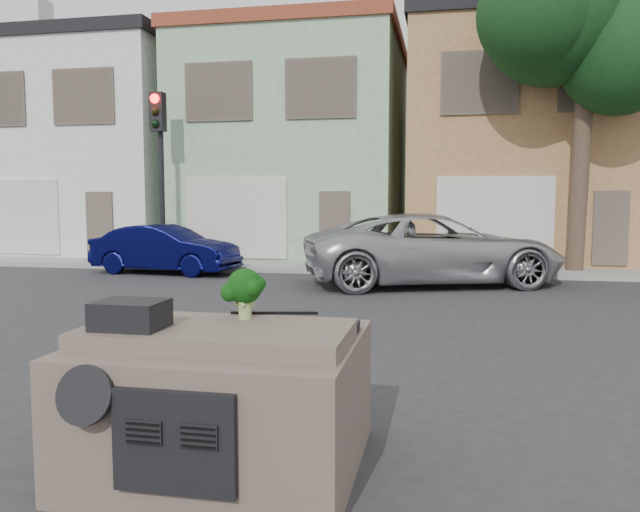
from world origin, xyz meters
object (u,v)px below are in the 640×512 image
(broccoli, at_px, (245,293))
(silver_pickup, at_px, (432,284))
(traffic_signal, at_px, (160,181))
(navy_sedan, at_px, (166,273))

(broccoli, bearing_deg, silver_pickup, 83.24)
(traffic_signal, height_order, broccoli, traffic_signal)
(traffic_signal, bearing_deg, silver_pickup, -13.91)
(navy_sedan, bearing_deg, silver_pickup, -90.24)
(navy_sedan, relative_size, traffic_signal, 0.79)
(silver_pickup, bearing_deg, broccoli, 153.80)
(silver_pickup, bearing_deg, traffic_signal, 56.65)
(navy_sedan, distance_m, silver_pickup, 7.23)
(broccoli, bearing_deg, traffic_signal, 118.16)
(broccoli, bearing_deg, navy_sedan, 117.97)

